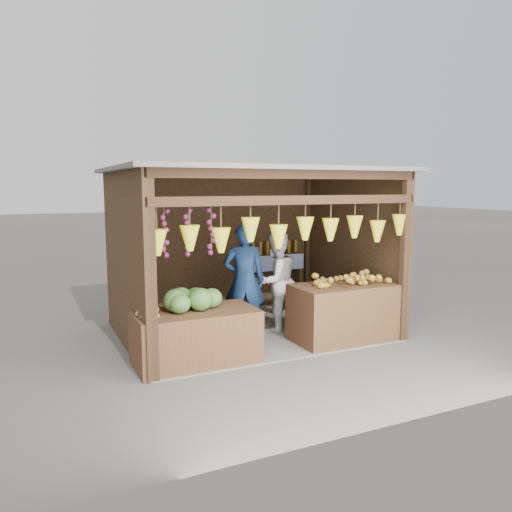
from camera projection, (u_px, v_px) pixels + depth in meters
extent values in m
plane|color=#514F49|center=(250.00, 331.00, 8.24)|extent=(80.00, 80.00, 0.00)
cube|color=slate|center=(250.00, 331.00, 8.24)|extent=(4.00, 3.00, 0.02)
cube|color=black|center=(217.00, 244.00, 9.41)|extent=(4.00, 0.06, 2.60)
cube|color=black|center=(124.00, 262.00, 7.23)|extent=(0.06, 3.00, 2.60)
cube|color=black|center=(352.00, 247.00, 8.90)|extent=(0.06, 3.00, 2.60)
cube|color=#605B54|center=(249.00, 170.00, 7.88)|extent=(4.30, 3.30, 0.06)
cube|color=black|center=(151.00, 278.00, 5.96)|extent=(0.11, 0.11, 2.60)
cube|color=black|center=(405.00, 258.00, 7.58)|extent=(0.11, 0.11, 2.60)
cube|color=black|center=(112.00, 250.00, 8.54)|extent=(0.11, 0.11, 2.60)
cube|color=black|center=(307.00, 240.00, 10.17)|extent=(0.11, 0.11, 2.60)
cube|color=black|center=(294.00, 200.00, 6.65)|extent=(4.00, 0.12, 0.12)
cube|color=black|center=(294.00, 174.00, 6.60)|extent=(4.00, 0.12, 0.12)
cube|color=#382314|center=(271.00, 255.00, 9.70)|extent=(1.25, 0.30, 0.05)
cube|color=#382314|center=(244.00, 284.00, 9.53)|extent=(0.05, 0.28, 1.05)
cube|color=#382314|center=(297.00, 279.00, 10.02)|extent=(0.05, 0.28, 1.05)
cube|color=blue|center=(275.00, 263.00, 9.58)|extent=(1.25, 0.02, 0.30)
cube|color=#472717|center=(196.00, 337.00, 6.73)|extent=(1.64, 0.85, 0.73)
cube|color=#492918|center=(347.00, 312.00, 7.75)|extent=(1.72, 0.85, 0.89)
cube|color=black|center=(142.00, 336.00, 7.43)|extent=(0.36, 0.36, 0.33)
imported|color=navy|center=(244.00, 281.00, 7.86)|extent=(0.77, 0.63, 1.82)
imported|color=silver|center=(276.00, 281.00, 8.24)|extent=(0.94, 0.81, 1.65)
imported|color=#503720|center=(141.00, 292.00, 7.34)|extent=(0.51, 0.35, 1.01)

